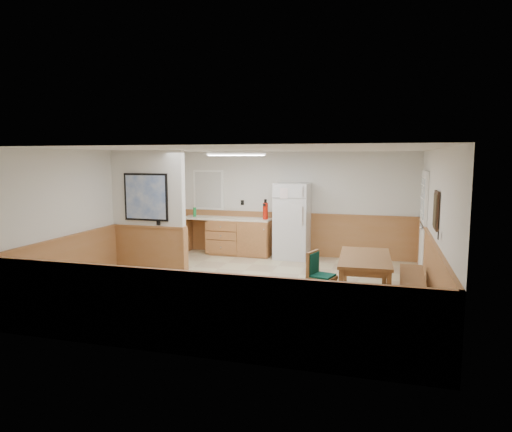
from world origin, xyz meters
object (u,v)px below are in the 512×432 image
(dining_table, at_px, (365,262))
(dining_bench, at_px, (412,282))
(dining_chair, at_px, (317,273))
(refrigerator, at_px, (292,221))
(soap_bottle, at_px, (195,212))
(fire_extinguisher, at_px, (265,210))

(dining_table, bearing_deg, dining_bench, 4.76)
(dining_chair, bearing_deg, refrigerator, 125.02)
(dining_bench, xyz_separation_m, soap_bottle, (-5.01, 2.81, 0.67))
(refrigerator, distance_m, dining_chair, 3.37)
(dining_table, height_order, dining_bench, dining_table)
(dining_chair, height_order, fire_extinguisher, fire_extinguisher)
(dining_bench, distance_m, soap_bottle, 5.78)
(refrigerator, relative_size, dining_table, 1.07)
(refrigerator, xyz_separation_m, soap_bottle, (-2.47, 0.02, 0.13))
(dining_table, xyz_separation_m, dining_bench, (0.75, 0.09, -0.31))
(refrigerator, height_order, fire_extinguisher, refrigerator)
(soap_bottle, bearing_deg, dining_chair, -42.16)
(dining_table, height_order, dining_chair, dining_chair)
(dining_bench, bearing_deg, refrigerator, 134.07)
(fire_extinguisher, bearing_deg, soap_bottle, 166.73)
(dining_chair, distance_m, fire_extinguisher, 3.67)
(refrigerator, height_order, dining_chair, refrigerator)
(dining_table, relative_size, soap_bottle, 7.11)
(refrigerator, bearing_deg, dining_table, -57.27)
(dining_bench, bearing_deg, soap_bottle, 152.53)
(dining_table, bearing_deg, soap_bottle, 143.43)
(dining_chair, bearing_deg, dining_bench, 31.04)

